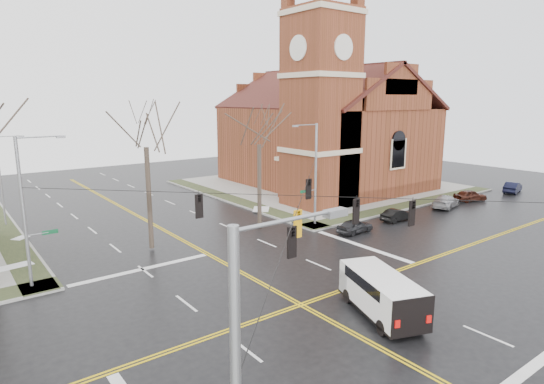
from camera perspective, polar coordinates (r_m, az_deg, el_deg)
ground at (r=26.03m, az=3.64°, el=-13.95°), size 120.00×120.00×0.00m
sidewalks at (r=26.00m, az=3.64°, el=-13.79°), size 80.00×80.00×0.17m
road_markings at (r=26.03m, az=3.64°, el=-13.93°), size 100.00×100.00×0.01m
church at (r=58.55m, az=6.40°, el=8.83°), size 24.28×27.48×27.50m
signal_pole_ne at (r=40.10m, az=5.32°, el=2.58°), size 2.75×0.22×9.00m
signal_pole_nw at (r=30.18m, az=-28.43°, el=-1.80°), size 2.75×0.22×9.00m
span_wires at (r=24.01m, az=3.83°, el=-0.48°), size 23.02×23.02×0.03m
traffic_signals at (r=23.70m, az=4.86°, el=-2.52°), size 8.21×8.26×1.30m
streetlight_north_a at (r=46.48m, az=-30.77°, el=1.62°), size 2.30×0.20×8.00m
cargo_van at (r=25.20m, az=13.31°, el=-11.90°), size 4.12×6.17×2.20m
parked_car_a at (r=39.39m, az=10.37°, el=-4.21°), size 3.56×1.54×1.20m
parked_car_b at (r=44.05m, az=15.42°, el=-2.79°), size 3.50×1.24×1.15m
parked_car_c at (r=51.05m, az=20.97°, el=-1.10°), size 4.86×2.95×1.32m
parked_car_d at (r=55.22m, az=23.62°, el=-0.40°), size 4.10×2.60×1.30m
parked_car_e at (r=62.51m, az=27.96°, el=0.54°), size 4.26×2.36×1.33m
tree_nw_near at (r=34.20m, az=-15.55°, el=6.28°), size 4.00×4.00×11.45m
tree_ne at (r=38.73m, az=-1.63°, el=6.68°), size 4.00×4.00×10.88m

